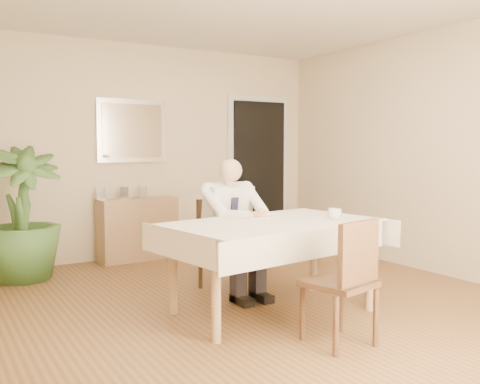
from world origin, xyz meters
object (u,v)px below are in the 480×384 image
chair_far (221,239)px  coffee_mug (335,214)px  seated_man (236,220)px  chair_near (347,276)px  dining_table (273,232)px  potted_palm (22,213)px  sideboard (138,229)px

chair_far → coffee_mug: chair_far is taller
chair_far → seated_man: (0.00, -0.28, 0.21)m
chair_near → dining_table: bearing=76.7°
dining_table → chair_far: 0.90m
dining_table → potted_palm: size_ratio=1.36×
dining_table → chair_far: size_ratio=2.17×
seated_man → coffee_mug: 0.92m
chair_far → chair_near: chair_near is taller
chair_near → sideboard: 3.43m
dining_table → chair_far: (0.00, 0.88, -0.19)m
dining_table → potted_palm: 2.70m
dining_table → seated_man: 0.59m
chair_far → chair_near: size_ratio=0.99×
chair_near → seated_man: bearing=76.7°
dining_table → chair_near: (0.00, -0.89, -0.18)m
seated_man → coffee_mug: (0.52, -0.75, 0.11)m
seated_man → chair_near: bearing=-90.0°
chair_far → seated_man: size_ratio=0.69×
potted_palm → chair_near: bearing=-62.7°
chair_near → coffee_mug: bearing=41.6°
chair_far → sideboard: size_ratio=0.92×
sideboard → potted_palm: 1.43m
coffee_mug → sideboard: bearing=105.6°
chair_far → seated_man: bearing=-92.1°
coffee_mug → dining_table: bearing=163.2°
dining_table → sideboard: bearing=86.8°
dining_table → chair_near: 0.91m
coffee_mug → sideboard: size_ratio=0.12×
seated_man → sideboard: seated_man is taller
potted_palm → sideboard: bearing=14.2°
chair_near → potted_palm: potted_palm is taller
sideboard → potted_palm: potted_palm is taller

